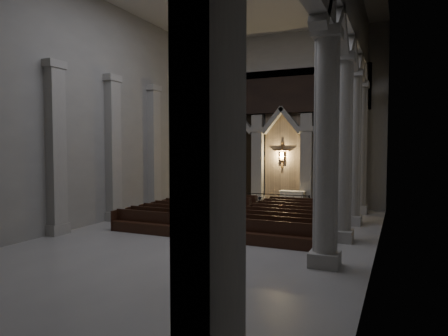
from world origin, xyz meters
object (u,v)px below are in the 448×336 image
candle_stand_right (318,206)px  candle_stand_left (238,201)px  pews (239,217)px  altar (292,197)px  altar_rail (271,199)px  worshipper (260,206)px

candle_stand_right → candle_stand_left: bearing=175.4°
candle_stand_right → pews: bearing=-119.6°
altar → altar_rail: altar is taller
altar → pews: altar is taller
candle_stand_left → pews: (2.47, -5.95, -0.04)m
pews → altar: bearing=82.5°
altar → candle_stand_right: (2.15, -1.99, -0.19)m
candle_stand_left → altar_rail: bearing=-6.2°
altar → worshipper: (-0.81, -4.56, -0.03)m
altar_rail → worshipper: size_ratio=4.54×
altar → altar_rail: (-0.98, -1.81, 0.07)m
altar → candle_stand_left: (-3.45, -1.54, -0.23)m
altar_rail → altar: bearing=61.5°
altar → altar_rail: size_ratio=0.34×
altar → candle_stand_left: 3.79m
candle_stand_left → candle_stand_right: 5.62m
candle_stand_left → worshipper: 4.03m
altar_rail → candle_stand_right: (3.13, -0.18, -0.27)m
candle_stand_right → pews: (-3.13, -5.50, -0.07)m
altar_rail → pews: pews is taller
pews → worshipper: (0.18, 2.93, 0.23)m
altar → candle_stand_right: size_ratio=1.18×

